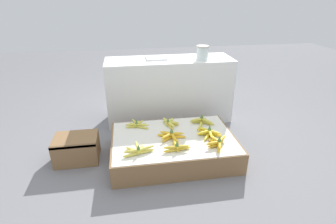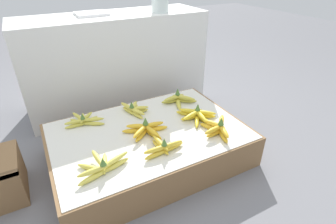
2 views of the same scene
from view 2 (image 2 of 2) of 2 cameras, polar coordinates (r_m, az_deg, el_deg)
ground_plane at (r=1.66m, az=-4.04°, el=-9.89°), size 10.00×10.00×0.00m
display_platform at (r=1.59m, az=-4.17°, el=-7.08°), size 1.11×0.75×0.20m
back_vendor_table at (r=2.17m, az=-11.06°, el=10.72°), size 1.40×0.45×0.72m
banana_bunch_front_left at (r=1.29m, az=-14.19°, el=-11.28°), size 0.27×0.19×0.09m
banana_bunch_front_midleft at (r=1.36m, az=-1.11°, el=-7.68°), size 0.24×0.15×0.09m
banana_bunch_front_midright at (r=1.52m, az=10.81°, el=-3.44°), size 0.22×0.24×0.10m
banana_bunch_middle_midleft at (r=1.49m, az=-4.83°, el=-3.87°), size 0.26×0.20×0.10m
banana_bunch_middle_midright at (r=1.63m, az=6.28°, el=-0.67°), size 0.23×0.24×0.10m
banana_bunch_back_left at (r=1.66m, az=-17.88°, el=-1.75°), size 0.23×0.20×0.08m
banana_bunch_back_midleft at (r=1.70m, az=-7.37°, el=0.57°), size 0.15×0.22×0.09m
banana_bunch_back_midright at (r=1.80m, az=2.32°, el=2.77°), size 0.24×0.17×0.10m
glass_jar at (r=2.09m, az=-1.73°, el=22.96°), size 0.13×0.13×0.15m
foam_tray_white at (r=2.07m, az=-16.31°, el=19.87°), size 0.22×0.20×0.02m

